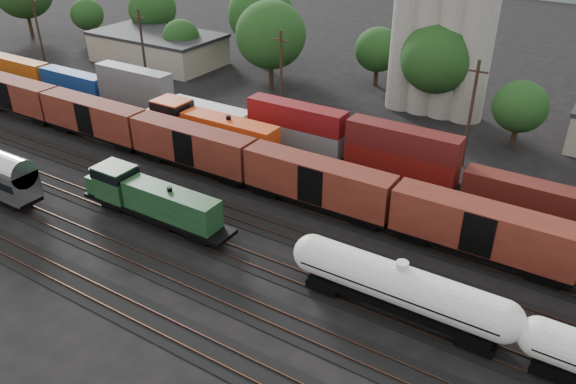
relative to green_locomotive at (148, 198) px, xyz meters
The scene contains 11 objects.
ground 10.79m from the green_locomotive, 28.46° to the left, with size 600.00×600.00×0.00m, color black.
tracks 10.77m from the green_locomotive, 28.46° to the left, with size 180.00×33.20×0.20m.
green_locomotive is the anchor object (origin of this frame).
tank_car_a 24.56m from the green_locomotive, ahead, with size 17.28×3.09×4.53m.
orange_locomotive 15.97m from the green_locomotive, 110.01° to the left, with size 20.05×3.34×5.01m.
boxcar_string 10.98m from the green_locomotive, 65.83° to the left, with size 153.60×2.90×4.20m.
container_wall 20.55m from the green_locomotive, 76.76° to the left, with size 160.00×2.60×5.80m.
grain_silo 43.75m from the green_locomotive, 73.03° to the left, with size 13.40×5.00×29.00m.
industrial_sheds 43.26m from the green_locomotive, 68.51° to the left, with size 119.38×17.26×5.10m.
tree_band 41.83m from the green_locomotive, 76.41° to the left, with size 168.11×21.22×14.38m.
utility_poles 28.77m from the green_locomotive, 71.14° to the left, with size 122.20×0.36×12.00m.
Camera 1 is at (25.33, -35.97, 28.12)m, focal length 35.00 mm.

